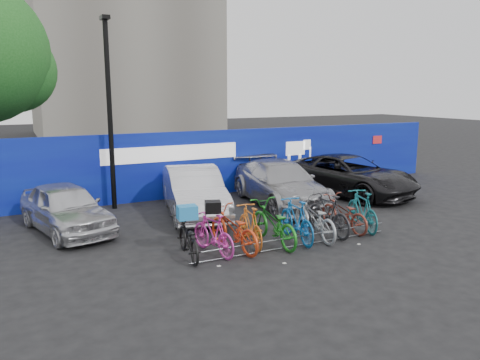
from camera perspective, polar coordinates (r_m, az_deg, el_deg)
ground at (r=12.30m, az=5.18°, el=-7.40°), size 100.00×100.00×0.00m
hoarding at (r=17.29m, az=-5.16°, el=2.03°), size 22.00×0.18×2.40m
lamppost at (r=15.63m, az=-15.62°, el=8.36°), size 0.25×0.50×6.11m
bike_rack at (r=11.77m, az=6.72°, el=-7.45°), size 5.60×0.03×0.30m
car_0 at (r=13.73m, az=-20.48°, el=-3.19°), size 2.50×4.22×1.35m
car_1 at (r=14.65m, az=-5.63°, el=-1.42°), size 2.46×4.73×1.49m
car_2 at (r=16.00m, az=4.93°, el=-0.39°), size 2.59×5.25×1.47m
car_3 at (r=17.94m, az=13.04°, el=0.60°), size 3.68×5.73×1.47m
bike_0 at (r=11.02m, az=-6.39°, el=-7.07°), size 0.81×1.82×0.93m
bike_1 at (r=11.18m, az=-3.30°, el=-6.51°), size 0.79×1.76×1.02m
bike_2 at (r=11.44m, az=-0.85°, el=-6.00°), size 0.99×2.08×1.05m
bike_3 at (r=11.75m, az=1.26°, el=-5.56°), size 0.75×1.79×1.04m
bike_4 at (r=11.86m, az=4.09°, el=-5.30°), size 0.75×2.10×1.10m
bike_5 at (r=12.15m, az=6.89°, el=-4.89°), size 0.73×1.92×1.13m
bike_6 at (r=12.50m, az=9.05°, el=-4.65°), size 0.85×2.07×1.06m
bike_7 at (r=12.85m, az=10.73°, el=-4.09°), size 0.59×1.91×1.14m
bike_8 at (r=13.31m, az=12.50°, el=-4.01°), size 0.75×1.89×0.98m
bike_9 at (r=13.52m, az=14.67°, el=-3.58°), size 0.98×1.93×1.12m
cargo_crate at (r=10.85m, az=-6.45°, el=-3.94°), size 0.48×0.38×0.32m
cargo_topcase at (r=11.00m, az=-3.33°, el=-3.29°), size 0.46×0.43×0.27m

